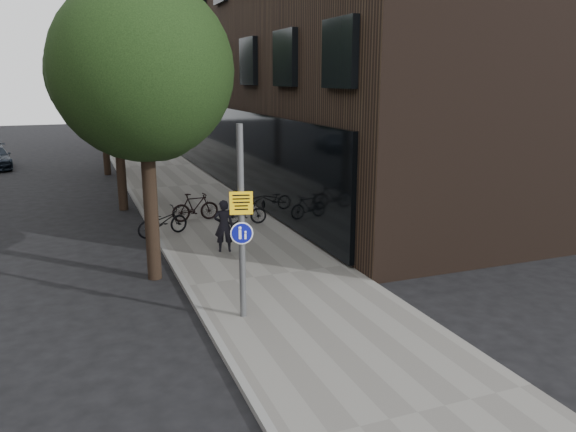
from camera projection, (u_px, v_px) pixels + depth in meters
name	position (u px, v px, depth m)	size (l,w,h in m)	color
ground	(315.00, 333.00, 11.58)	(120.00, 120.00, 0.00)	black
sidewalk	(211.00, 219.00, 20.71)	(4.50, 60.00, 0.12)	slate
curb_edge	(149.00, 224.00, 19.92)	(0.15, 60.00, 0.13)	slate
building_right_dark_brick	(297.00, 9.00, 32.33)	(12.00, 40.00, 18.00)	black
street_tree_near	(145.00, 78.00, 13.68)	(4.40, 4.40, 7.50)	black
street_tree_mid	(116.00, 78.00, 21.37)	(5.00, 5.00, 7.80)	black
street_tree_far	(102.00, 78.00, 29.51)	(5.00, 5.00, 7.80)	black
signpost	(241.00, 223.00, 11.62)	(0.47, 0.15, 4.12)	#595B5E
pedestrian	(224.00, 226.00, 16.46)	(0.57, 0.37, 1.56)	black
parked_bike_facade_near	(254.00, 201.00, 21.40)	(0.58, 1.67, 0.88)	black
parked_bike_facade_far	(245.00, 212.00, 19.62)	(0.42, 1.49, 0.89)	black
parked_bike_curb_near	(162.00, 222.00, 18.21)	(0.62, 1.77, 0.93)	black
parked_bike_curb_far	(195.00, 207.00, 20.08)	(0.48, 1.69, 1.02)	black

